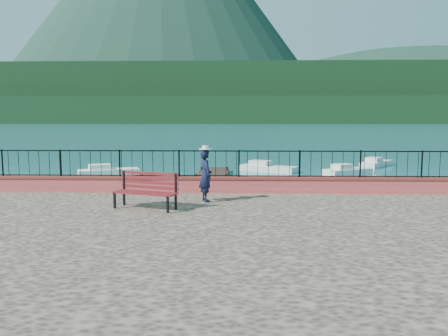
# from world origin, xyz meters

# --- Properties ---
(ground) EXTENTS (2000.00, 2000.00, 0.00)m
(ground) POSITION_xyz_m (0.00, 0.00, 0.00)
(ground) COLOR #19596B
(ground) RESTS_ON ground
(parapet) EXTENTS (28.00, 0.46, 0.58)m
(parapet) POSITION_xyz_m (0.00, 3.70, 1.49)
(parapet) COLOR #C04B45
(parapet) RESTS_ON promenade
(railing) EXTENTS (27.00, 0.05, 0.95)m
(railing) POSITION_xyz_m (0.00, 3.70, 2.25)
(railing) COLOR black
(railing) RESTS_ON parapet
(dock) EXTENTS (2.00, 16.00, 0.30)m
(dock) POSITION_xyz_m (-2.00, 12.00, 0.15)
(dock) COLOR #2D231C
(dock) RESTS_ON ground
(far_forest) EXTENTS (900.00, 60.00, 18.00)m
(far_forest) POSITION_xyz_m (0.00, 300.00, 9.00)
(far_forest) COLOR black
(far_forest) RESTS_ON ground
(foothills) EXTENTS (900.00, 120.00, 44.00)m
(foothills) POSITION_xyz_m (0.00, 360.00, 22.00)
(foothills) COLOR black
(foothills) RESTS_ON ground
(volcano) EXTENTS (560.00, 560.00, 380.00)m
(volcano) POSITION_xyz_m (-120.00, 700.00, 190.00)
(volcano) COLOR #142D23
(volcano) RESTS_ON ground
(companion_hill) EXTENTS (448.00, 384.00, 180.00)m
(companion_hill) POSITION_xyz_m (220.00, 560.00, 0.00)
(companion_hill) COLOR #142D23
(companion_hill) RESTS_ON ground
(park_bench) EXTENTS (2.07, 1.25, 1.09)m
(park_bench) POSITION_xyz_m (-3.12, 0.71, 1.52)
(park_bench) COLOR black
(park_bench) RESTS_ON promenade
(person) EXTENTS (0.62, 0.73, 1.71)m
(person) POSITION_xyz_m (-1.40, 1.94, 2.06)
(person) COLOR black
(person) RESTS_ON promenade
(hat) EXTENTS (0.44, 0.44, 0.12)m
(hat) POSITION_xyz_m (-1.40, 1.94, 2.97)
(hat) COLOR silver
(hat) RESTS_ON person
(boat_2) EXTENTS (3.63, 2.77, 0.80)m
(boat_2) POSITION_xyz_m (7.30, 18.13, 0.40)
(boat_2) COLOR silver
(boat_2) RESTS_ON ground
(boat_3) EXTENTS (4.21, 2.77, 0.80)m
(boat_3) POSITION_xyz_m (-9.23, 17.38, 0.40)
(boat_3) COLOR white
(boat_3) RESTS_ON ground
(boat_4) EXTENTS (4.36, 3.27, 0.80)m
(boat_4) POSITION_xyz_m (1.89, 19.87, 0.40)
(boat_4) COLOR silver
(boat_4) RESTS_ON ground
(boat_5) EXTENTS (3.46, 3.91, 0.80)m
(boat_5) POSITION_xyz_m (10.95, 23.52, 0.40)
(boat_5) COLOR silver
(boat_5) RESTS_ON ground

